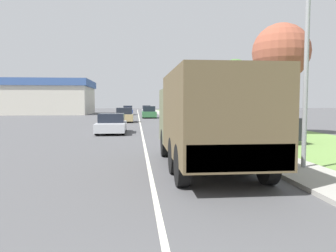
{
  "coord_description": "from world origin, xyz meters",
  "views": [
    {
      "loc": [
        -0.41,
        -0.86,
        2.1
      ],
      "look_at": [
        0.74,
        10.87,
        1.27
      ],
      "focal_mm": 35.0,
      "sensor_mm": 36.0,
      "label": 1
    }
  ],
  "objects_px": {
    "car_second_ahead": "(124,116)",
    "car_third_ahead": "(149,113)",
    "car_farthest_ahead": "(146,110)",
    "car_fourth_ahead": "(128,111)",
    "lamp_post": "(301,26)",
    "car_nearest_ahead": "(112,124)",
    "military_truck": "(207,116)",
    "pickup_truck": "(262,124)"
  },
  "relations": [
    {
      "from": "car_nearest_ahead",
      "to": "car_third_ahead",
      "type": "relative_size",
      "value": 0.94
    },
    {
      "from": "military_truck",
      "to": "car_nearest_ahead",
      "type": "relative_size",
      "value": 1.56
    },
    {
      "from": "military_truck",
      "to": "car_nearest_ahead",
      "type": "height_order",
      "value": "military_truck"
    },
    {
      "from": "car_third_ahead",
      "to": "car_farthest_ahead",
      "type": "bearing_deg",
      "value": 89.22
    },
    {
      "from": "car_nearest_ahead",
      "to": "car_fourth_ahead",
      "type": "distance_m",
      "value": 35.68
    },
    {
      "from": "car_nearest_ahead",
      "to": "car_third_ahead",
      "type": "height_order",
      "value": "car_third_ahead"
    },
    {
      "from": "car_third_ahead",
      "to": "car_fourth_ahead",
      "type": "relative_size",
      "value": 1.11
    },
    {
      "from": "car_farthest_ahead",
      "to": "pickup_truck",
      "type": "relative_size",
      "value": 0.76
    },
    {
      "from": "car_second_ahead",
      "to": "car_farthest_ahead",
      "type": "bearing_deg",
      "value": 83.67
    },
    {
      "from": "car_nearest_ahead",
      "to": "pickup_truck",
      "type": "distance_m",
      "value": 10.2
    },
    {
      "from": "pickup_truck",
      "to": "car_nearest_ahead",
      "type": "bearing_deg",
      "value": 151.41
    },
    {
      "from": "car_second_ahead",
      "to": "car_third_ahead",
      "type": "bearing_deg",
      "value": 72.89
    },
    {
      "from": "car_fourth_ahead",
      "to": "lamp_post",
      "type": "xyz_separation_m",
      "value": [
        6.39,
        -49.16,
        3.67
      ]
    },
    {
      "from": "car_second_ahead",
      "to": "car_nearest_ahead",
      "type": "bearing_deg",
      "value": -91.88
    },
    {
      "from": "military_truck",
      "to": "car_third_ahead",
      "type": "xyz_separation_m",
      "value": [
        -0.44,
        36.02,
        -0.93
      ]
    },
    {
      "from": "car_second_ahead",
      "to": "car_third_ahead",
      "type": "xyz_separation_m",
      "value": [
        3.09,
        10.03,
        0.03
      ]
    },
    {
      "from": "car_nearest_ahead",
      "to": "lamp_post",
      "type": "height_order",
      "value": "lamp_post"
    },
    {
      "from": "car_farthest_ahead",
      "to": "pickup_truck",
      "type": "bearing_deg",
      "value": -83.9
    },
    {
      "from": "pickup_truck",
      "to": "military_truck",
      "type": "bearing_deg",
      "value": -122.01
    },
    {
      "from": "pickup_truck",
      "to": "lamp_post",
      "type": "relative_size",
      "value": 0.76
    },
    {
      "from": "car_farthest_ahead",
      "to": "car_second_ahead",
      "type": "bearing_deg",
      "value": -96.33
    },
    {
      "from": "car_third_ahead",
      "to": "lamp_post",
      "type": "relative_size",
      "value": 0.67
    },
    {
      "from": "car_third_ahead",
      "to": "car_farthest_ahead",
      "type": "distance_m",
      "value": 20.26
    },
    {
      "from": "car_fourth_ahead",
      "to": "pickup_truck",
      "type": "bearing_deg",
      "value": -77.92
    },
    {
      "from": "car_farthest_ahead",
      "to": "military_truck",
      "type": "bearing_deg",
      "value": -89.83
    },
    {
      "from": "car_second_ahead",
      "to": "pickup_truck",
      "type": "relative_size",
      "value": 0.72
    },
    {
      "from": "pickup_truck",
      "to": "lamp_post",
      "type": "distance_m",
      "value": 9.56
    },
    {
      "from": "car_nearest_ahead",
      "to": "pickup_truck",
      "type": "height_order",
      "value": "pickup_truck"
    },
    {
      "from": "car_second_ahead",
      "to": "lamp_post",
      "type": "relative_size",
      "value": 0.55
    },
    {
      "from": "military_truck",
      "to": "pickup_truck",
      "type": "height_order",
      "value": "military_truck"
    },
    {
      "from": "military_truck",
      "to": "lamp_post",
      "type": "xyz_separation_m",
      "value": [
        2.7,
        -0.61,
        2.72
      ]
    },
    {
      "from": "car_second_ahead",
      "to": "car_farthest_ahead",
      "type": "xyz_separation_m",
      "value": [
        3.36,
        30.28,
        0.01
      ]
    },
    {
      "from": "car_fourth_ahead",
      "to": "car_farthest_ahead",
      "type": "xyz_separation_m",
      "value": [
        3.52,
        7.72,
        -0.01
      ]
    },
    {
      "from": "military_truck",
      "to": "car_fourth_ahead",
      "type": "bearing_deg",
      "value": 94.34
    },
    {
      "from": "pickup_truck",
      "to": "car_farthest_ahead",
      "type": "bearing_deg",
      "value": 96.1
    },
    {
      "from": "car_second_ahead",
      "to": "car_farthest_ahead",
      "type": "height_order",
      "value": "car_farthest_ahead"
    },
    {
      "from": "military_truck",
      "to": "car_nearest_ahead",
      "type": "bearing_deg",
      "value": 107.1
    },
    {
      "from": "car_farthest_ahead",
      "to": "lamp_post",
      "type": "xyz_separation_m",
      "value": [
        2.87,
        -56.88,
        3.68
      ]
    },
    {
      "from": "military_truck",
      "to": "car_third_ahead",
      "type": "relative_size",
      "value": 1.47
    },
    {
      "from": "military_truck",
      "to": "car_fourth_ahead",
      "type": "relative_size",
      "value": 1.62
    },
    {
      "from": "car_second_ahead",
      "to": "car_fourth_ahead",
      "type": "height_order",
      "value": "car_fourth_ahead"
    },
    {
      "from": "car_second_ahead",
      "to": "pickup_truck",
      "type": "height_order",
      "value": "pickup_truck"
    }
  ]
}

